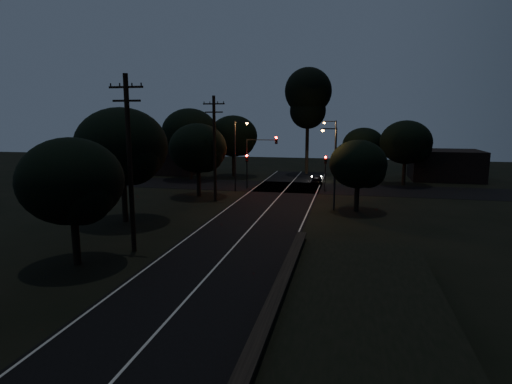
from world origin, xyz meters
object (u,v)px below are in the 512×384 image
at_px(utility_pole_mid, 130,161).
at_px(signal_left, 247,165).
at_px(car, 317,179).
at_px(utility_pole_far, 215,147).
at_px(streetlight_a, 237,151).
at_px(signal_right, 325,167).
at_px(signal_mast, 261,152).
at_px(streetlight_c, 333,163).
at_px(streetlight_b, 334,149).
at_px(tall_pine, 308,98).

height_order(utility_pole_mid, signal_left, utility_pole_mid).
bearing_deg(car, utility_pole_far, 52.42).
bearing_deg(signal_left, streetlight_a, -109.59).
distance_m(utility_pole_far, signal_right, 13.53).
height_order(signal_left, streetlight_a, streetlight_a).
bearing_deg(signal_right, utility_pole_mid, -112.99).
relative_size(utility_pole_far, signal_left, 2.56).
distance_m(signal_mast, streetlight_c, 13.28).
bearing_deg(streetlight_b, streetlight_a, -150.52).
xyz_separation_m(tall_pine, streetlight_b, (4.31, -11.00, -6.57)).
bearing_deg(streetlight_a, streetlight_c, -35.69).
bearing_deg(signal_right, tall_pine, 103.49).
distance_m(utility_pole_far, car, 17.45).
relative_size(tall_pine, streetlight_a, 1.94).
height_order(tall_pine, signal_right, tall_pine).
distance_m(tall_pine, car, 14.09).
xyz_separation_m(utility_pole_far, streetlight_b, (11.31, 12.00, -0.85)).
relative_size(signal_left, streetlight_b, 0.51).
bearing_deg(streetlight_a, streetlight_b, 29.48).
bearing_deg(streetlight_c, streetlight_a, 144.31).
height_order(utility_pole_mid, streetlight_b, utility_pole_mid).
height_order(utility_pole_mid, signal_right, utility_pole_mid).
height_order(tall_pine, streetlight_c, tall_pine).
bearing_deg(tall_pine, utility_pole_far, -106.93).
bearing_deg(signal_mast, signal_right, -0.03).
bearing_deg(tall_pine, signal_left, -110.46).
xyz_separation_m(signal_mast, streetlight_b, (8.22, 4.01, 0.30)).
xyz_separation_m(tall_pine, streetlight_c, (4.83, -25.00, -6.85)).
distance_m(utility_pole_far, streetlight_b, 16.51).
height_order(signal_right, car, signal_right).
relative_size(signal_mast, streetlight_c, 0.83).
relative_size(signal_left, streetlight_c, 0.55).
xyz_separation_m(streetlight_a, streetlight_c, (11.14, -8.00, -0.29)).
xyz_separation_m(utility_pole_far, car, (9.20, 14.00, -4.89)).
height_order(utility_pole_mid, utility_pole_far, utility_pole_mid).
distance_m(tall_pine, streetlight_c, 26.37).
relative_size(utility_pole_far, signal_mast, 1.68).
relative_size(streetlight_a, streetlight_c, 1.07).
bearing_deg(signal_left, streetlight_b, 22.05).
height_order(utility_pole_mid, tall_pine, tall_pine).
bearing_deg(streetlight_b, tall_pine, 111.38).
bearing_deg(signal_right, streetlight_b, 80.00).
relative_size(utility_pole_mid, utility_pole_far, 1.05).
bearing_deg(streetlight_a, signal_mast, 39.77).
bearing_deg(signal_right, utility_pole_far, -143.00).
bearing_deg(signal_left, utility_pole_mid, -93.21).
bearing_deg(streetlight_b, streetlight_c, -87.86).
bearing_deg(streetlight_c, streetlight_b, 92.14).
relative_size(streetlight_b, car, 2.30).
bearing_deg(utility_pole_far, car, 56.69).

